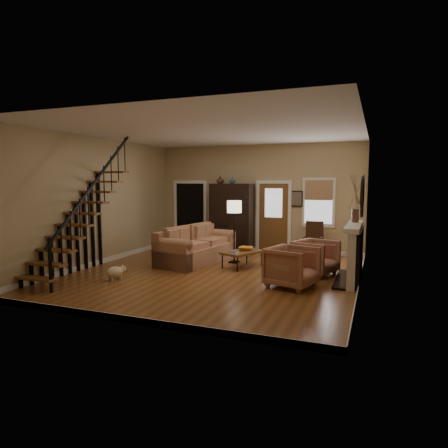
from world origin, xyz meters
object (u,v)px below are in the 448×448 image
(armchair_right, at_px, (315,257))
(coffee_table, at_px, (242,259))
(armoire, at_px, (232,217))
(floor_lamp, at_px, (234,232))
(armchair_left, at_px, (292,267))
(sofa, at_px, (197,246))
(side_chair, at_px, (313,240))

(armchair_right, bearing_deg, coffee_table, 105.60)
(armoire, bearing_deg, armchair_right, -38.38)
(armchair_right, bearing_deg, floor_lamp, 94.81)
(floor_lamp, bearing_deg, armoire, 111.98)
(armchair_left, relative_size, floor_lamp, 0.56)
(armoire, relative_size, armchair_left, 2.27)
(armoire, distance_m, sofa, 2.20)
(armoire, bearing_deg, sofa, -96.22)
(sofa, xyz_separation_m, coffee_table, (1.31, -0.08, -0.25))
(coffee_table, bearing_deg, armchair_right, -4.12)
(armoire, relative_size, coffee_table, 1.95)
(sofa, xyz_separation_m, armchair_left, (2.87, -1.53, -0.03))
(armoire, distance_m, armchair_right, 3.78)
(armoire, xyz_separation_m, side_chair, (2.55, -0.20, -0.54))
(coffee_table, bearing_deg, sofa, 176.50)
(armchair_left, distance_m, armchair_right, 1.34)
(armoire, height_order, armchair_left, armoire)
(sofa, relative_size, coffee_table, 2.27)
(sofa, xyz_separation_m, armchair_right, (3.15, -0.21, -0.05))
(sofa, bearing_deg, side_chair, 43.21)
(floor_lamp, bearing_deg, sofa, -157.64)
(armoire, bearing_deg, armchair_left, -53.99)
(sofa, relative_size, armchair_left, 2.64)
(armchair_left, xyz_separation_m, floor_lamp, (-1.94, 1.91, 0.41))
(sofa, distance_m, coffee_table, 1.33)
(armoire, xyz_separation_m, armchair_left, (2.64, -3.63, -0.63))
(armchair_right, distance_m, side_chair, 2.15)
(armchair_left, height_order, armchair_right, armchair_left)
(armoire, height_order, armchair_right, armoire)
(armoire, relative_size, sofa, 0.86)
(armchair_right, height_order, side_chair, side_chair)
(sofa, bearing_deg, coffee_table, 5.33)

